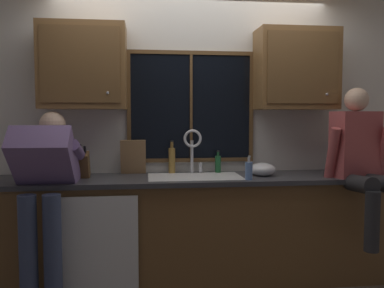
{
  "coord_description": "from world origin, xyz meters",
  "views": [
    {
      "loc": [
        -0.43,
        -3.69,
        1.44
      ],
      "look_at": [
        -0.04,
        -0.3,
        1.2
      ],
      "focal_mm": 37.45,
      "sensor_mm": 36.0,
      "label": 1
    }
  ],
  "objects_px": {
    "person_standing": "(45,183)",
    "cutting_board": "(133,157)",
    "soap_dispenser": "(249,170)",
    "knife_block": "(82,165)",
    "mixing_bowl": "(263,169)",
    "person_sitting_on_counter": "(361,157)",
    "bottle_green_glass": "(218,164)",
    "bottle_tall_clear": "(172,160)"
  },
  "relations": [
    {
      "from": "soap_dispenser",
      "to": "bottle_tall_clear",
      "type": "height_order",
      "value": "bottle_tall_clear"
    },
    {
      "from": "soap_dispenser",
      "to": "person_standing",
      "type": "bearing_deg",
      "value": -177.83
    },
    {
      "from": "person_standing",
      "to": "mixing_bowl",
      "type": "xyz_separation_m",
      "value": [
        1.78,
        0.28,
        0.04
      ]
    },
    {
      "from": "mixing_bowl",
      "to": "soap_dispenser",
      "type": "distance_m",
      "value": 0.28
    },
    {
      "from": "person_sitting_on_counter",
      "to": "knife_block",
      "type": "bearing_deg",
      "value": 172.5
    },
    {
      "from": "soap_dispenser",
      "to": "bottle_tall_clear",
      "type": "xyz_separation_m",
      "value": [
        -0.6,
        0.45,
        0.05
      ]
    },
    {
      "from": "knife_block",
      "to": "cutting_board",
      "type": "bearing_deg",
      "value": 23.42
    },
    {
      "from": "soap_dispenser",
      "to": "bottle_tall_clear",
      "type": "distance_m",
      "value": 0.75
    },
    {
      "from": "mixing_bowl",
      "to": "person_standing",
      "type": "bearing_deg",
      "value": -171.1
    },
    {
      "from": "soap_dispenser",
      "to": "cutting_board",
      "type": "bearing_deg",
      "value": 155.4
    },
    {
      "from": "person_sitting_on_counter",
      "to": "soap_dispenser",
      "type": "height_order",
      "value": "person_sitting_on_counter"
    },
    {
      "from": "person_sitting_on_counter",
      "to": "bottle_tall_clear",
      "type": "distance_m",
      "value": 1.62
    },
    {
      "from": "person_standing",
      "to": "soap_dispenser",
      "type": "height_order",
      "value": "person_standing"
    },
    {
      "from": "person_standing",
      "to": "cutting_board",
      "type": "relative_size",
      "value": 4.72
    },
    {
      "from": "mixing_bowl",
      "to": "knife_block",
      "type": "bearing_deg",
      "value": 178.76
    },
    {
      "from": "person_sitting_on_counter",
      "to": "soap_dispenser",
      "type": "distance_m",
      "value": 0.95
    },
    {
      "from": "person_standing",
      "to": "bottle_tall_clear",
      "type": "relative_size",
      "value": 4.96
    },
    {
      "from": "knife_block",
      "to": "soap_dispenser",
      "type": "height_order",
      "value": "knife_block"
    },
    {
      "from": "person_standing",
      "to": "bottle_green_glass",
      "type": "height_order",
      "value": "person_standing"
    },
    {
      "from": "cutting_board",
      "to": "bottle_tall_clear",
      "type": "xyz_separation_m",
      "value": [
        0.35,
        0.02,
        -0.03
      ]
    },
    {
      "from": "cutting_board",
      "to": "mixing_bowl",
      "type": "xyz_separation_m",
      "value": [
        1.13,
        -0.22,
        -0.1
      ]
    },
    {
      "from": "knife_block",
      "to": "mixing_bowl",
      "type": "distance_m",
      "value": 1.55
    },
    {
      "from": "bottle_green_glass",
      "to": "knife_block",
      "type": "bearing_deg",
      "value": -171.33
    },
    {
      "from": "person_standing",
      "to": "cutting_board",
      "type": "xyz_separation_m",
      "value": [
        0.65,
        0.5,
        0.14
      ]
    },
    {
      "from": "soap_dispenser",
      "to": "knife_block",
      "type": "bearing_deg",
      "value": 169.61
    },
    {
      "from": "mixing_bowl",
      "to": "person_sitting_on_counter",
      "type": "bearing_deg",
      "value": -19.63
    },
    {
      "from": "mixing_bowl",
      "to": "bottle_tall_clear",
      "type": "height_order",
      "value": "bottle_tall_clear"
    },
    {
      "from": "person_standing",
      "to": "person_sitting_on_counter",
      "type": "height_order",
      "value": "person_sitting_on_counter"
    },
    {
      "from": "person_sitting_on_counter",
      "to": "bottle_green_glass",
      "type": "xyz_separation_m",
      "value": [
        -1.12,
        0.49,
        -0.1
      ]
    },
    {
      "from": "knife_block",
      "to": "bottle_tall_clear",
      "type": "xyz_separation_m",
      "value": [
        0.77,
        0.2,
        0.01
      ]
    },
    {
      "from": "knife_block",
      "to": "soap_dispenser",
      "type": "xyz_separation_m",
      "value": [
        1.37,
        -0.25,
        -0.03
      ]
    },
    {
      "from": "person_sitting_on_counter",
      "to": "bottle_green_glass",
      "type": "distance_m",
      "value": 1.22
    },
    {
      "from": "mixing_bowl",
      "to": "soap_dispenser",
      "type": "height_order",
      "value": "soap_dispenser"
    },
    {
      "from": "person_sitting_on_counter",
      "to": "cutting_board",
      "type": "relative_size",
      "value": 4.02
    },
    {
      "from": "person_standing",
      "to": "bottle_green_glass",
      "type": "xyz_separation_m",
      "value": [
        1.42,
        0.49,
        0.07
      ]
    },
    {
      "from": "person_standing",
      "to": "soap_dispenser",
      "type": "xyz_separation_m",
      "value": [
        1.6,
        0.06,
        0.06
      ]
    },
    {
      "from": "cutting_board",
      "to": "mixing_bowl",
      "type": "distance_m",
      "value": 1.16
    },
    {
      "from": "soap_dispenser",
      "to": "bottle_green_glass",
      "type": "distance_m",
      "value": 0.47
    },
    {
      "from": "cutting_board",
      "to": "bottle_green_glass",
      "type": "relative_size",
      "value": 1.54
    },
    {
      "from": "bottle_tall_clear",
      "to": "person_standing",
      "type": "bearing_deg",
      "value": -152.74
    },
    {
      "from": "knife_block",
      "to": "mixing_bowl",
      "type": "relative_size",
      "value": 1.38
    },
    {
      "from": "person_standing",
      "to": "bottle_tall_clear",
      "type": "bearing_deg",
      "value": 27.26
    }
  ]
}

